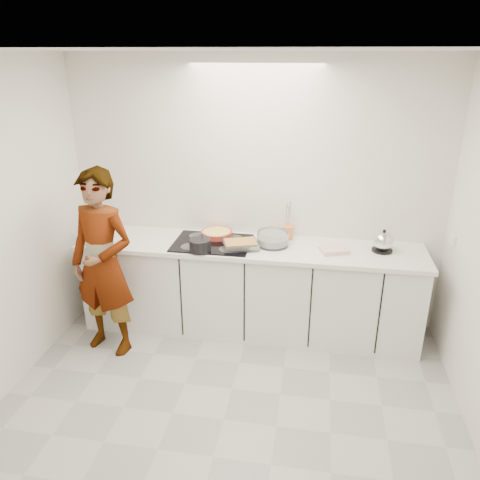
% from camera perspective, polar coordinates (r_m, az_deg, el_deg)
% --- Properties ---
extents(floor, '(3.60, 3.20, 0.00)m').
position_cam_1_polar(floor, '(3.80, -2.02, -21.05)').
color(floor, '#AEAEA6').
rests_on(floor, ground).
extents(ceiling, '(3.60, 3.20, 0.00)m').
position_cam_1_polar(ceiling, '(2.78, -2.79, 22.14)').
color(ceiling, white).
rests_on(ceiling, wall_back).
extents(wall_back, '(3.60, 0.00, 2.60)m').
position_cam_1_polar(wall_back, '(4.54, 1.78, 5.45)').
color(wall_back, white).
rests_on(wall_back, ground).
extents(wall_front, '(3.60, 0.00, 2.60)m').
position_cam_1_polar(wall_front, '(1.80, -13.78, -24.54)').
color(wall_front, white).
rests_on(wall_front, ground).
extents(base_cabinets, '(3.20, 0.58, 0.87)m').
position_cam_1_polar(base_cabinets, '(4.58, 1.10, -6.13)').
color(base_cabinets, silver).
rests_on(base_cabinets, floor).
extents(countertop, '(3.24, 0.64, 0.04)m').
position_cam_1_polar(countertop, '(4.38, 1.14, -0.87)').
color(countertop, white).
rests_on(countertop, base_cabinets).
extents(hob, '(0.72, 0.54, 0.01)m').
position_cam_1_polar(hob, '(4.41, -3.39, -0.35)').
color(hob, black).
rests_on(hob, countertop).
extents(tart_dish, '(0.39, 0.39, 0.05)m').
position_cam_1_polar(tart_dish, '(4.55, -2.85, 0.83)').
color(tart_dish, '#A43222').
rests_on(tart_dish, hob).
extents(saucepan, '(0.24, 0.24, 0.18)m').
position_cam_1_polar(saucepan, '(4.21, -4.88, -0.60)').
color(saucepan, black).
rests_on(saucepan, hob).
extents(baking_dish, '(0.37, 0.32, 0.06)m').
position_cam_1_polar(baking_dish, '(4.27, 0.06, -0.50)').
color(baking_dish, silver).
rests_on(baking_dish, hob).
extents(mixing_bowl, '(0.39, 0.39, 0.14)m').
position_cam_1_polar(mixing_bowl, '(4.35, 4.00, 0.12)').
color(mixing_bowl, silver).
rests_on(mixing_bowl, countertop).
extents(tea_towel, '(0.29, 0.25, 0.04)m').
position_cam_1_polar(tea_towel, '(4.30, 11.39, -1.21)').
color(tea_towel, white).
rests_on(tea_towel, countertop).
extents(kettle, '(0.20, 0.20, 0.21)m').
position_cam_1_polar(kettle, '(4.40, 17.04, -0.25)').
color(kettle, black).
rests_on(kettle, countertop).
extents(utensil_crock, '(0.11, 0.11, 0.13)m').
position_cam_1_polar(utensil_crock, '(4.52, 5.85, 0.93)').
color(utensil_crock, orange).
rests_on(utensil_crock, countertop).
extents(cook, '(0.70, 0.54, 1.71)m').
position_cam_1_polar(cook, '(4.29, -16.37, -2.83)').
color(cook, silver).
rests_on(cook, floor).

